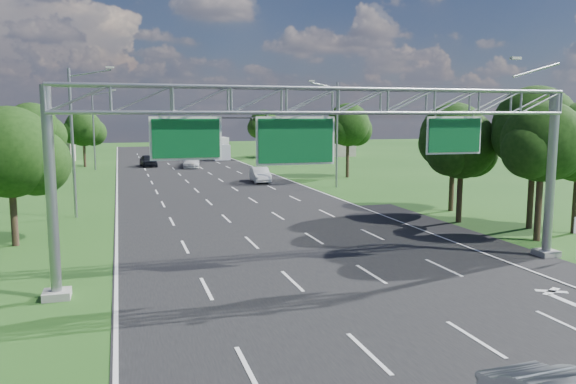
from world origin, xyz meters
name	(u,v)px	position (x,y,z in m)	size (l,w,h in m)	color
ground	(242,209)	(0.00, 30.00, 0.00)	(220.00, 220.00, 0.00)	#1F4B16
road	(242,209)	(0.00, 30.00, 0.00)	(18.00, 180.00, 0.02)	black
road_flare	(497,249)	(10.20, 14.00, 0.00)	(3.00, 30.00, 0.02)	black
sign_gantry	(337,115)	(0.33, 12.00, 6.89)	(23.50, 1.00, 9.56)	gray
traffic_signal	(241,128)	(7.48, 65.00, 5.17)	(12.21, 0.24, 7.00)	black
streetlight_l_near	(75,135)	(-11.30, 30.00, 5.58)	(2.97, 0.22, 10.16)	gray
streetlight_l_far	(95,126)	(-11.30, 65.00, 5.58)	(2.97, 0.22, 10.16)	gray
streetlight_r_mid	(335,129)	(11.30, 40.00, 5.58)	(2.97, 0.22, 10.16)	gray
tree_cluster_right	(511,141)	(14.80, 19.19, 5.31)	(9.91, 14.60, 8.68)	#2D2116
tree_verge_la	(12,157)	(-13.92, 22.04, 4.76)	(5.76, 4.80, 7.40)	#2D2116
tree_verge_lb	(33,132)	(-15.92, 45.04, 5.41)	(5.76, 4.80, 8.06)	#2D2116
tree_verge_lc	(84,130)	(-12.92, 70.04, 4.98)	(5.76, 4.80, 7.62)	#2D2116
tree_verge_rd	(348,127)	(16.08, 48.04, 5.63)	(5.76, 4.80, 8.28)	#2D2116
tree_verge_re	(264,126)	(14.08, 78.04, 5.20)	(5.76, 4.80, 7.84)	#2D2116
building_left	(21,146)	(-22.00, 78.00, 2.50)	(14.00, 10.00, 5.00)	gray
building_right	(314,144)	(24.00, 82.00, 2.00)	(12.00, 9.00, 4.00)	gray
car_queue_a	(191,162)	(0.65, 64.87, 0.75)	(2.11, 5.19, 1.50)	silver
car_queue_b	(193,160)	(1.43, 69.75, 0.64)	(2.12, 4.61, 1.28)	black
car_queue_c	(148,161)	(-4.77, 68.24, 0.82)	(1.93, 4.79, 1.63)	black
car_queue_d	(260,175)	(5.45, 46.23, 0.79)	(1.67, 4.78, 1.57)	silver
box_truck	(217,148)	(6.66, 80.25, 1.66)	(3.26, 9.33, 3.45)	silver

